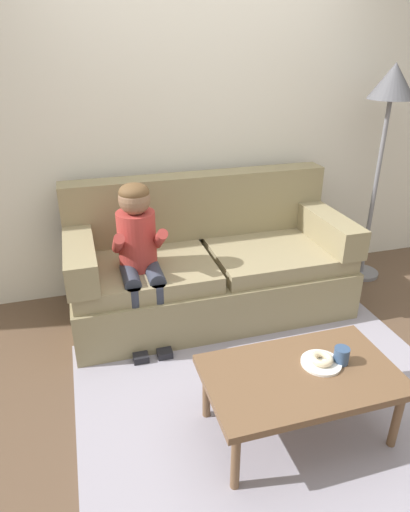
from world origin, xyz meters
TOP-DOWN VIEW (x-y plane):
  - ground at (0.00, 0.00)m, footprint 10.00×10.00m
  - wall_back at (0.00, 1.40)m, footprint 8.00×0.10m
  - area_rug at (0.00, -0.25)m, footprint 2.24×1.70m
  - couch at (-0.06, 0.85)m, footprint 2.06×0.90m
  - coffee_table at (0.02, -0.50)m, footprint 0.99×0.59m
  - person_child at (-0.61, 0.64)m, footprint 0.34×0.58m
  - plate at (0.15, -0.46)m, footprint 0.21×0.21m
  - donut at (0.15, -0.46)m, footprint 0.16×0.16m
  - mug at (0.26, -0.48)m, footprint 0.08×0.08m
  - toy_controller at (0.62, -0.04)m, footprint 0.23×0.09m
  - floor_lamp at (1.43, 0.98)m, footprint 0.36×0.36m

SIDE VIEW (x-z plane):
  - ground at x=0.00m, z-range 0.00..0.00m
  - area_rug at x=0.00m, z-range 0.00..0.01m
  - toy_controller at x=0.62m, z-range 0.00..0.05m
  - couch at x=-0.06m, z-range -0.14..0.86m
  - coffee_table at x=0.02m, z-range 0.16..0.56m
  - plate at x=0.15m, z-range 0.40..0.41m
  - donut at x=0.15m, z-range 0.41..0.45m
  - mug at x=0.26m, z-range 0.40..0.49m
  - person_child at x=-0.61m, z-range 0.12..1.22m
  - wall_back at x=0.00m, z-range 0.00..2.80m
  - floor_lamp at x=1.43m, z-range 0.60..2.37m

